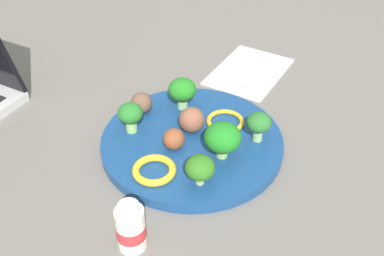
{
  "coord_description": "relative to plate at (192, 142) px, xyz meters",
  "views": [
    {
      "loc": [
        0.46,
        0.32,
        0.47
      ],
      "look_at": [
        0.0,
        0.0,
        0.04
      ],
      "focal_mm": 44.03,
      "sensor_mm": 36.0,
      "label": 1
    }
  ],
  "objects": [
    {
      "name": "knife",
      "position": [
        -0.24,
        -0.05,
        -0.0
      ],
      "size": [
        0.15,
        0.04,
        0.01
      ],
      "color": "white",
      "rests_on": "napkin"
    },
    {
      "name": "broccoli_floret_back_left",
      "position": [
        -0.06,
        -0.06,
        0.04
      ],
      "size": [
        0.05,
        0.05,
        0.05
      ],
      "color": "#94CB82",
      "rests_on": "plate"
    },
    {
      "name": "meatball_near_rim",
      "position": [
        -0.02,
        -0.01,
        0.03
      ],
      "size": [
        0.04,
        0.04,
        0.04
      ],
      "primitive_type": "sphere",
      "color": "brown",
      "rests_on": "plate"
    },
    {
      "name": "meatball_back_left",
      "position": [
        0.03,
        -0.01,
        0.02
      ],
      "size": [
        0.03,
        0.03,
        0.03
      ],
      "primitive_type": "sphere",
      "color": "brown",
      "rests_on": "plate"
    },
    {
      "name": "napkin",
      "position": [
        -0.24,
        -0.04,
        -0.01
      ],
      "size": [
        0.18,
        0.13,
        0.01
      ],
      "primitive_type": "cube",
      "rotation": [
        0.0,
        0.0,
        0.08
      ],
      "color": "white",
      "rests_on": "ground_plane"
    },
    {
      "name": "fork",
      "position": [
        -0.24,
        -0.02,
        -0.0
      ],
      "size": [
        0.12,
        0.03,
        0.01
      ],
      "color": "silver",
      "rests_on": "napkin"
    },
    {
      "name": "ground_plane",
      "position": [
        0.0,
        0.0,
        -0.01
      ],
      "size": [
        4.0,
        4.0,
        0.0
      ],
      "primitive_type": "plane",
      "color": "slate"
    },
    {
      "name": "broccoli_floret_far_rim",
      "position": [
        0.01,
        0.06,
        0.04
      ],
      "size": [
        0.05,
        0.05,
        0.06
      ],
      "color": "#97C368",
      "rests_on": "plate"
    },
    {
      "name": "yogurt_bottle",
      "position": [
        0.2,
        0.05,
        0.02
      ],
      "size": [
        0.04,
        0.04,
        0.07
      ],
      "color": "white",
      "rests_on": "ground_plane"
    },
    {
      "name": "pepper_ring_front_left",
      "position": [
        0.09,
        -0.0,
        0.01
      ],
      "size": [
        0.08,
        0.08,
        0.01
      ],
      "primitive_type": "torus",
      "rotation": [
        0.0,
        0.0,
        4.43
      ],
      "color": "yellow",
      "rests_on": "plate"
    },
    {
      "name": "plate",
      "position": [
        0.0,
        0.0,
        0.0
      ],
      "size": [
        0.28,
        0.28,
        0.02
      ],
      "primitive_type": "cylinder",
      "color": "navy",
      "rests_on": "ground_plane"
    },
    {
      "name": "broccoli_floret_back_right",
      "position": [
        -0.05,
        0.08,
        0.04
      ],
      "size": [
        0.04,
        0.04,
        0.05
      ],
      "color": "#94C483",
      "rests_on": "plate"
    },
    {
      "name": "broccoli_floret_front_left",
      "position": [
        0.04,
        -0.09,
        0.04
      ],
      "size": [
        0.04,
        0.04,
        0.05
      ],
      "color": "#99D073",
      "rests_on": "plate"
    },
    {
      "name": "meatball_mid_left",
      "position": [
        -0.01,
        -0.11,
        0.03
      ],
      "size": [
        0.04,
        0.04,
        0.04
      ],
      "primitive_type": "sphere",
      "color": "brown",
      "rests_on": "plate"
    },
    {
      "name": "pepper_ring_mid_left",
      "position": [
        -0.06,
        0.02,
        0.01
      ],
      "size": [
        0.06,
        0.06,
        0.01
      ],
      "primitive_type": "torus",
      "rotation": [
        0.0,
        0.0,
        4.77
      ],
      "color": "gold",
      "rests_on": "plate"
    },
    {
      "name": "broccoli_floret_near_rim",
      "position": [
        0.07,
        0.06,
        0.04
      ],
      "size": [
        0.04,
        0.04,
        0.04
      ],
      "color": "#A0B980",
      "rests_on": "plate"
    }
  ]
}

